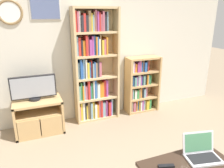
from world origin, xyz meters
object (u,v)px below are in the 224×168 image
(bookshelf_tall, at_px, (93,68))
(bookshelf_short, at_px, (140,85))
(remote_near_laptop, at_px, (166,166))
(television, at_px, (33,88))
(tv_stand, at_px, (39,116))
(laptop, at_px, (201,152))

(bookshelf_tall, height_order, bookshelf_short, bookshelf_tall)
(bookshelf_tall, xyz_separation_m, remote_near_laptop, (0.08, -2.13, -0.51))
(bookshelf_tall, relative_size, remote_near_laptop, 12.05)
(television, height_order, bookshelf_tall, bookshelf_tall)
(television, distance_m, bookshelf_short, 2.00)
(remote_near_laptop, bearing_deg, bookshelf_short, -4.86)
(remote_near_laptop, bearing_deg, tv_stand, 45.89)
(bookshelf_tall, xyz_separation_m, laptop, (0.52, -2.13, -0.46))
(bookshelf_tall, bearing_deg, television, -173.89)
(tv_stand, height_order, laptop, laptop)
(laptop, bearing_deg, tv_stand, 139.26)
(bookshelf_short, bearing_deg, laptop, -101.50)
(bookshelf_short, height_order, remote_near_laptop, bookshelf_short)
(bookshelf_short, relative_size, laptop, 2.74)
(remote_near_laptop, bearing_deg, laptop, -72.34)
(television, relative_size, remote_near_laptop, 4.19)
(bookshelf_tall, height_order, laptop, bookshelf_tall)
(bookshelf_short, xyz_separation_m, remote_near_laptop, (-0.86, -2.12, -0.08))
(television, xyz_separation_m, laptop, (1.55, -2.02, -0.26))
(laptop, height_order, remote_near_laptop, laptop)
(laptop, relative_size, remote_near_laptop, 2.42)
(tv_stand, relative_size, bookshelf_short, 0.69)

